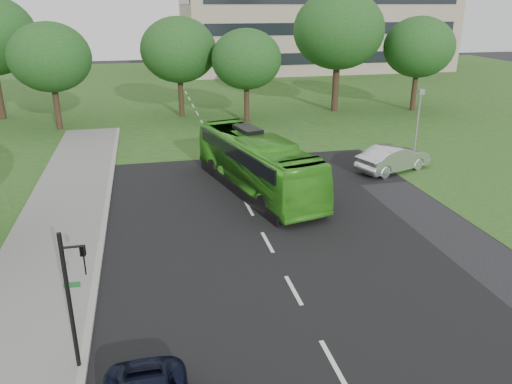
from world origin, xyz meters
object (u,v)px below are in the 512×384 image
Objects in this scene: tree_park_a at (50,57)px; camera_pole at (418,114)px; tree_park_b at (179,50)px; tree_park_d at (339,30)px; bus at (257,163)px; sedan at (393,158)px; traffic_light at (73,292)px; tree_park_e at (419,47)px; tree_park_c at (246,59)px.

tree_park_a is 1.85× the size of camera_pole.
tree_park_b is (10.37, 2.77, 0.15)m from tree_park_a.
bus is at bearing -121.69° from tree_park_d.
bus is 2.25× the size of sedan.
tree_park_d is 39.01m from traffic_light.
tree_park_a reaches higher than sedan.
tree_park_e is (22.26, -2.10, 0.01)m from tree_park_b.
traffic_light is at bearing -131.31° from tree_park_e.
traffic_light reaches higher than bus.
camera_pole is (14.30, -16.71, -2.97)m from tree_park_b.
tree_park_a is 10.73m from tree_park_b.
tree_park_e reaches higher than bus.
tree_park_c is at bearing 141.46° from camera_pole.
tree_park_d is at bearing 44.62° from bus.
tree_park_b reaches higher than bus.
tree_park_d reaches higher than tree_park_c.
tree_park_a is 0.97× the size of tree_park_b.
bus is at bearing -54.04° from tree_park_a.
tree_park_b reaches higher than camera_pole.
sedan is (-10.74, -16.97, -5.13)m from tree_park_e.
traffic_light is (-8.06, -13.26, 0.97)m from bus.
tree_park_a is at bearing 168.01° from camera_pole.
camera_pole is at bearing -56.04° from tree_park_c.
tree_park_e is at bearing 29.25° from bus.
tree_park_b is 1.77× the size of sedan.
tree_park_c is 32.29m from traffic_light.
tree_park_a is 0.98× the size of tree_park_e.
tree_park_b reaches higher than sedan.
camera_pole is (24.67, -13.94, -2.83)m from tree_park_a.
tree_park_a is 22.31m from bus.
traffic_light is at bearing -99.36° from tree_park_b.
traffic_light is (-20.23, -32.99, -4.95)m from tree_park_d.
tree_park_c is (5.41, -3.52, -0.58)m from tree_park_b.
tree_park_c is 17.64m from bus.
tree_park_a reaches higher than bus.
tree_park_a is at bearing 32.57° from sedan.
tree_park_a is at bearing 112.27° from bus.
tree_park_d is 7.86m from tree_park_e.
bus is (-12.18, -19.72, -5.93)m from tree_park_d.
tree_park_e reaches higher than tree_park_c.
tree_park_b is 2.04× the size of traffic_light.
tree_park_e is (16.85, 1.42, 0.58)m from tree_park_c.
sedan is at bearing -68.56° from tree_park_c.
tree_park_b is at bearing 146.96° from tree_park_c.
camera_pole is (11.80, 3.79, 1.41)m from bus.
camera_pole is at bearing 4.09° from bus.
sedan is at bearing -4.76° from bus.
tree_park_c is at bearing -2.73° from tree_park_a.
tree_park_b is 22.36m from tree_park_e.
traffic_light is at bearing -121.87° from camera_pole.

